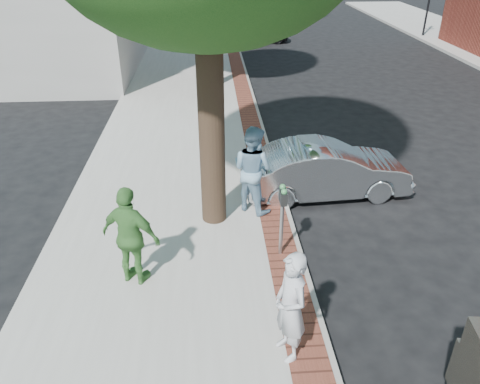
{
  "coord_description": "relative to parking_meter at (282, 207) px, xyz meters",
  "views": [
    {
      "loc": [
        -0.62,
        -6.79,
        5.59
      ],
      "look_at": [
        -0.09,
        1.13,
        1.2
      ],
      "focal_mm": 35.0,
      "sensor_mm": 36.0,
      "label": 1
    }
  ],
  "objects": [
    {
      "name": "ground",
      "position": [
        -0.65,
        -0.51,
        -1.21
      ],
      "size": [
        120.0,
        120.0,
        0.0
      ],
      "primitive_type": "plane",
      "color": "black",
      "rests_on": "ground"
    },
    {
      "name": "sidewalk",
      "position": [
        -2.15,
        7.49,
        -1.13
      ],
      "size": [
        5.0,
        60.0,
        0.15
      ],
      "primitive_type": "cube",
      "color": "#9E9991",
      "rests_on": "ground"
    },
    {
      "name": "brick_strip",
      "position": [
        0.05,
        7.49,
        -1.05
      ],
      "size": [
        0.6,
        60.0,
        0.01
      ],
      "primitive_type": "cube",
      "color": "brown",
      "rests_on": "sidewalk"
    },
    {
      "name": "curb",
      "position": [
        0.4,
        7.49,
        -1.13
      ],
      "size": [
        0.1,
        60.0,
        0.15
      ],
      "primitive_type": "cube",
      "color": "gray",
      "rests_on": "ground"
    },
    {
      "name": "signal_near",
      "position": [
        0.25,
        21.49,
        1.05
      ],
      "size": [
        0.7,
        0.15,
        3.8
      ],
      "color": "black",
      "rests_on": "ground"
    },
    {
      "name": "parking_meter",
      "position": [
        0.0,
        0.0,
        0.0
      ],
      "size": [
        0.12,
        0.32,
        1.47
      ],
      "color": "gray",
      "rests_on": "sidewalk"
    },
    {
      "name": "person_gray",
      "position": [
        -0.24,
        -2.44,
        -0.17
      ],
      "size": [
        0.61,
        0.75,
        1.77
      ],
      "primitive_type": "imported",
      "rotation": [
        0.0,
        0.0,
        -1.24
      ],
      "color": "#B9B9BF",
      "rests_on": "sidewalk"
    },
    {
      "name": "person_officer",
      "position": [
        -0.4,
        1.75,
        -0.08
      ],
      "size": [
        1.2,
        1.18,
        1.96
      ],
      "primitive_type": "imported",
      "rotation": [
        0.0,
        0.0,
        2.42
      ],
      "color": "#7EA8C3",
      "rests_on": "sidewalk"
    },
    {
      "name": "person_green",
      "position": [
        -2.68,
        -0.61,
        -0.12
      ],
      "size": [
        1.18,
        0.86,
        1.86
      ],
      "primitive_type": "imported",
      "rotation": [
        0.0,
        0.0,
        2.72
      ],
      "color": "#48853C",
      "rests_on": "sidewalk"
    },
    {
      "name": "sedan_silver",
      "position": [
        1.44,
        2.55,
        -0.55
      ],
      "size": [
        4.05,
        1.67,
        1.3
      ],
      "primitive_type": "imported",
      "rotation": [
        0.0,
        0.0,
        1.64
      ],
      "color": "#B5B8BC",
      "rests_on": "ground"
    },
    {
      "name": "bg_car",
      "position": [
        1.52,
        20.88,
        -0.55
      ],
      "size": [
        3.87,
        1.62,
        1.31
      ],
      "primitive_type": "imported",
      "rotation": [
        0.0,
        0.0,
        1.59
      ],
      "color": "black",
      "rests_on": "ground"
    }
  ]
}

